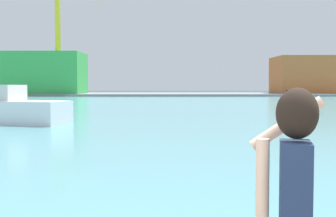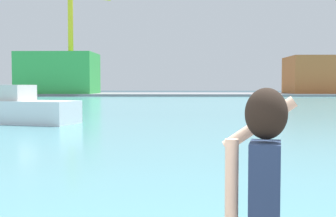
{
  "view_description": "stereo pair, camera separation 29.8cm",
  "coord_description": "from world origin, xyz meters",
  "px_view_note": "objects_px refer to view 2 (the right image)",
  "views": [
    {
      "loc": [
        -0.13,
        -2.33,
        2.28
      ],
      "look_at": [
        -0.09,
        6.42,
        1.82
      ],
      "focal_mm": 49.15,
      "sensor_mm": 36.0,
      "label": 1
    },
    {
      "loc": [
        0.17,
        -2.33,
        2.28
      ],
      "look_at": [
        -0.09,
        6.42,
        1.82
      ],
      "focal_mm": 49.15,
      "sensor_mm": 36.0,
      "label": 2
    }
  ],
  "objects_px": {
    "boat_moored": "(21,109)",
    "warehouse_left": "(59,73)",
    "port_crane": "(74,34)",
    "warehouse_right": "(319,75)",
    "person_photographer": "(263,189)"
  },
  "relations": [
    {
      "from": "warehouse_right",
      "to": "warehouse_left",
      "type": "bearing_deg",
      "value": -177.07
    },
    {
      "from": "person_photographer",
      "to": "port_crane",
      "type": "distance_m",
      "value": 88.82
    },
    {
      "from": "person_photographer",
      "to": "boat_moored",
      "type": "relative_size",
      "value": 0.26
    },
    {
      "from": "warehouse_left",
      "to": "warehouse_right",
      "type": "relative_size",
      "value": 1.19
    },
    {
      "from": "boat_moored",
      "to": "warehouse_right",
      "type": "distance_m",
      "value": 77.43
    },
    {
      "from": "boat_moored",
      "to": "warehouse_left",
      "type": "relative_size",
      "value": 0.46
    },
    {
      "from": "port_crane",
      "to": "boat_moored",
      "type": "bearing_deg",
      "value": -79.63
    },
    {
      "from": "person_photographer",
      "to": "warehouse_right",
      "type": "relative_size",
      "value": 0.14
    },
    {
      "from": "boat_moored",
      "to": "warehouse_right",
      "type": "bearing_deg",
      "value": 77.73
    },
    {
      "from": "boat_moored",
      "to": "port_crane",
      "type": "bearing_deg",
      "value": 116.78
    },
    {
      "from": "port_crane",
      "to": "person_photographer",
      "type": "bearing_deg",
      "value": -76.06
    },
    {
      "from": "warehouse_left",
      "to": "boat_moored",
      "type": "bearing_deg",
      "value": -76.78
    },
    {
      "from": "boat_moored",
      "to": "warehouse_left",
      "type": "bearing_deg",
      "value": 119.63
    },
    {
      "from": "port_crane",
      "to": "warehouse_right",
      "type": "bearing_deg",
      "value": 6.54
    },
    {
      "from": "person_photographer",
      "to": "boat_moored",
      "type": "xyz_separation_m",
      "value": [
        -9.84,
        23.29,
        -0.74
      ]
    }
  ]
}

